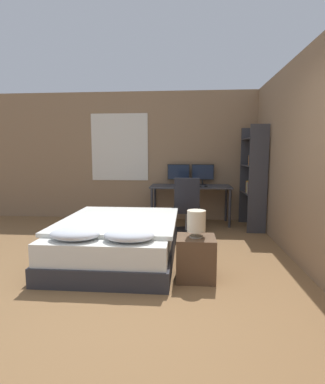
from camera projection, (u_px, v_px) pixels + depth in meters
ground_plane at (155, 310)px, 2.73m from camera, size 20.00×20.00×0.00m
wall_back at (173, 156)px, 6.36m from camera, size 12.00×0.08×2.70m
wall_side_right at (299, 159)px, 3.89m from camera, size 0.06×12.00×2.70m
bed at (118, 239)px, 4.04m from camera, size 1.54×2.04×0.61m
nightstand at (196, 258)px, 3.38m from camera, size 0.43×0.40×0.49m
bedside_lamp at (196, 221)px, 3.33m from camera, size 0.21×0.21×0.30m
desk at (191, 190)px, 6.02m from camera, size 1.60×0.67×0.77m
monitor_left at (178, 173)px, 6.23m from camera, size 0.46×0.16×0.42m
monitor_right at (203, 173)px, 6.19m from camera, size 0.46×0.16×0.42m
keyboard at (191, 186)px, 5.78m from camera, size 0.41×0.13×0.02m
computer_mouse at (206, 186)px, 5.75m from camera, size 0.07×0.05×0.04m
office_chair at (187, 211)px, 5.32m from camera, size 0.52×0.52×1.00m
bookshelf at (254, 175)px, 5.55m from camera, size 0.33×0.89×1.92m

